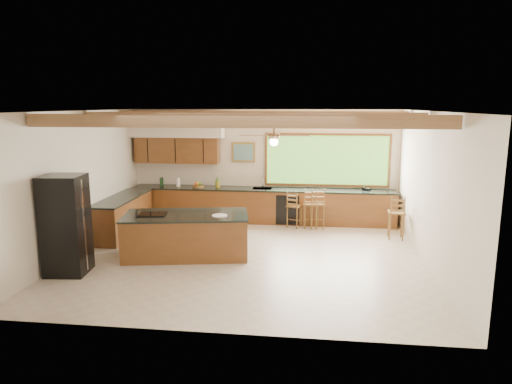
# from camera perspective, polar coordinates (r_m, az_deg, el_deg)

# --- Properties ---
(ground) EXTENTS (7.20, 7.20, 0.00)m
(ground) POSITION_cam_1_polar(r_m,az_deg,el_deg) (9.61, -1.09, -8.10)
(ground) COLOR beige
(ground) RESTS_ON ground
(room_shell) EXTENTS (7.27, 6.54, 3.02)m
(room_shell) POSITION_cam_1_polar(r_m,az_deg,el_deg) (9.80, -1.59, 5.54)
(room_shell) COLOR beige
(room_shell) RESTS_ON ground
(counter_run) EXTENTS (7.12, 3.10, 1.24)m
(counter_run) POSITION_cam_1_polar(r_m,az_deg,el_deg) (12.01, -3.32, -1.94)
(counter_run) COLOR brown
(counter_run) RESTS_ON ground
(island) EXTENTS (2.73, 1.63, 0.91)m
(island) POSITION_cam_1_polar(r_m,az_deg,el_deg) (9.68, -8.70, -5.32)
(island) COLOR brown
(island) RESTS_ON ground
(refrigerator) EXTENTS (0.79, 0.78, 1.86)m
(refrigerator) POSITION_cam_1_polar(r_m,az_deg,el_deg) (9.18, -22.69, -3.81)
(refrigerator) COLOR black
(refrigerator) RESTS_ON ground
(bar_stool_a) EXTENTS (0.42, 0.42, 1.03)m
(bar_stool_a) POSITION_cam_1_polar(r_m,az_deg,el_deg) (11.67, 6.95, -1.63)
(bar_stool_a) COLOR brown
(bar_stool_a) RESTS_ON ground
(bar_stool_b) EXTENTS (0.44, 0.44, 0.94)m
(bar_stool_b) POSITION_cam_1_polar(r_m,az_deg,el_deg) (11.69, 4.81, -1.85)
(bar_stool_b) COLOR brown
(bar_stool_b) RESTS_ON ground
(bar_stool_c) EXTENTS (0.43, 0.43, 1.06)m
(bar_stool_c) POSITION_cam_1_polar(r_m,az_deg,el_deg) (11.67, 7.64, -1.57)
(bar_stool_c) COLOR brown
(bar_stool_c) RESTS_ON ground
(bar_stool_d) EXTENTS (0.40, 0.40, 1.06)m
(bar_stool_d) POSITION_cam_1_polar(r_m,az_deg,el_deg) (11.14, 17.21, -2.59)
(bar_stool_d) COLOR brown
(bar_stool_d) RESTS_ON ground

